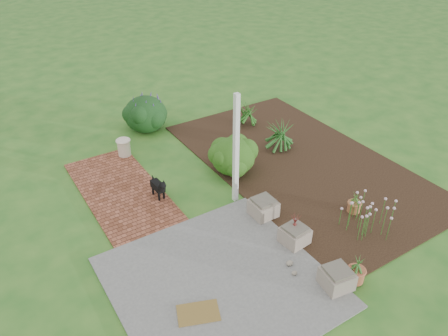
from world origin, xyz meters
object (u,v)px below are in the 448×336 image
cream_ceramic_urn (124,148)px  evergreen_shrub (233,155)px  black_dog (159,186)px  stone_trough_near (337,279)px

cream_ceramic_urn → evergreen_shrub: (1.91, -2.10, 0.22)m
black_dog → evergreen_shrub: size_ratio=0.55×
cream_ceramic_urn → evergreen_shrub: bearing=-47.6°
black_dog → cream_ceramic_urn: bearing=85.6°
stone_trough_near → cream_ceramic_urn: 6.21m
evergreen_shrub → stone_trough_near: bearing=-97.1°
black_dog → cream_ceramic_urn: size_ratio=1.36×
stone_trough_near → cream_ceramic_urn: cream_ceramic_urn is taller
black_dog → cream_ceramic_urn: (0.03, 2.14, -0.08)m
black_dog → evergreen_shrub: bearing=-2.4°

